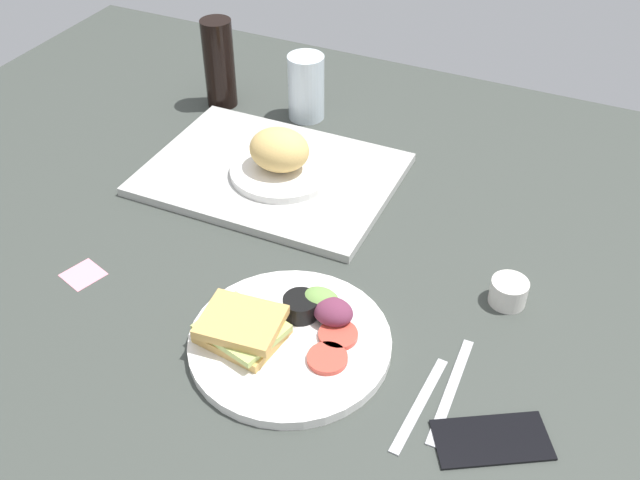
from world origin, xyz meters
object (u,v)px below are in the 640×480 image
at_px(serving_tray, 271,174).
at_px(soda_bottle, 219,64).
at_px(bread_plate_near, 281,158).
at_px(knife, 451,389).
at_px(drinking_glass, 306,87).
at_px(cell_phone, 492,439).
at_px(sticky_note, 83,274).
at_px(espresso_cup, 509,292).
at_px(fork, 420,404).
at_px(plate_with_salad, 287,335).

distance_m(serving_tray, soda_bottle, 0.32).
xyz_separation_m(bread_plate_near, knife, (0.43, -0.34, -0.05)).
bearing_deg(drinking_glass, knife, -49.33).
distance_m(cell_phone, sticky_note, 0.66).
distance_m(drinking_glass, espresso_cup, 0.64).
xyz_separation_m(fork, knife, (0.03, 0.04, 0.00)).
bearing_deg(soda_bottle, cell_phone, -38.68).
distance_m(bread_plate_near, soda_bottle, 0.32).
bearing_deg(soda_bottle, espresso_cup, -26.07).
bearing_deg(espresso_cup, plate_with_salad, -140.64).
height_order(fork, cell_phone, cell_phone).
relative_size(knife, cell_phone, 1.32).
distance_m(plate_with_salad, knife, 0.24).
bearing_deg(bread_plate_near, soda_bottle, 140.47).
distance_m(serving_tray, sticky_note, 0.39).
height_order(drinking_glass, soda_bottle, soda_bottle).
relative_size(plate_with_salad, sticky_note, 5.12).
relative_size(serving_tray, sticky_note, 8.04).
bearing_deg(bread_plate_near, plate_with_salad, -61.49).
bearing_deg(cell_phone, fork, 141.11).
bearing_deg(drinking_glass, plate_with_salad, -66.62).
bearing_deg(sticky_note, serving_tray, 68.48).
xyz_separation_m(bread_plate_near, espresso_cup, (0.46, -0.14, -0.03)).
height_order(bread_plate_near, cell_phone, bread_plate_near).
height_order(drinking_glass, sticky_note, drinking_glass).
distance_m(serving_tray, espresso_cup, 0.50).
distance_m(bread_plate_near, drinking_glass, 0.24).
distance_m(knife, sticky_note, 0.59).
xyz_separation_m(serving_tray, soda_bottle, (-0.23, 0.20, 0.09)).
height_order(bread_plate_near, soda_bottle, soda_bottle).
bearing_deg(bread_plate_near, serving_tray, 177.30).
relative_size(drinking_glass, fork, 0.80).
relative_size(fork, knife, 0.89).
height_order(bread_plate_near, fork, bread_plate_near).
bearing_deg(knife, espresso_cup, -9.02).
distance_m(plate_with_salad, fork, 0.21).
xyz_separation_m(plate_with_salad, knife, (0.24, 0.02, -0.01)).
xyz_separation_m(serving_tray, plate_with_salad, (0.21, -0.36, 0.01)).
height_order(soda_bottle, fork, soda_bottle).
xyz_separation_m(bread_plate_near, sticky_note, (-0.16, -0.36, -0.05)).
distance_m(serving_tray, cell_phone, 0.65).
height_order(knife, sticky_note, knife).
bearing_deg(cell_phone, plate_with_salad, 142.20).
height_order(bread_plate_near, knife, bread_plate_near).
xyz_separation_m(bread_plate_near, drinking_glass, (-0.06, 0.23, 0.02)).
height_order(soda_bottle, cell_phone, soda_bottle).
bearing_deg(soda_bottle, sticky_note, -81.63).
bearing_deg(espresso_cup, fork, -103.13).
relative_size(soda_bottle, cell_phone, 1.30).
relative_size(serving_tray, espresso_cup, 8.04).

